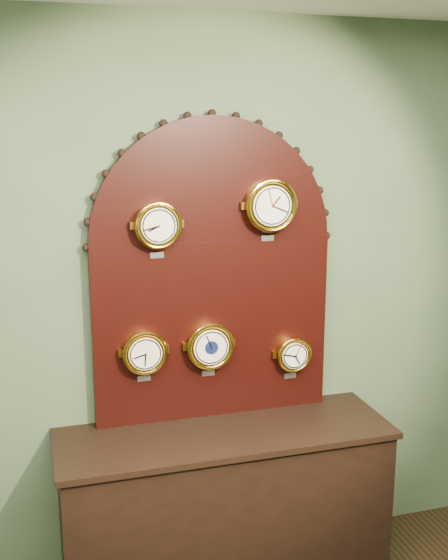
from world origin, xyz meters
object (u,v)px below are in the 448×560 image
object	(u,v)px
barometer	(210,346)
arabic_clock	(270,205)
display_board	(213,262)
tide_clock	(293,354)
roman_clock	(158,225)
hygrometer	(144,352)
shop_counter	(225,510)

from	to	relation	value
barometer	arabic_clock	bearing A→B (deg)	-0.08
display_board	arabic_clock	bearing A→B (deg)	-13.88
arabic_clock	tide_clock	size ratio (longest dim) A/B	1.32
roman_clock	barometer	bearing A→B (deg)	-0.12
hygrometer	roman_clock	bearing A→B (deg)	-0.11
shop_counter	roman_clock	distance (m)	1.47
roman_clock	shop_counter	bearing A→B (deg)	-28.58
roman_clock	tide_clock	world-z (taller)	roman_clock
roman_clock	arabic_clock	world-z (taller)	arabic_clock
display_board	hygrometer	world-z (taller)	display_board
barometer	tide_clock	distance (m)	0.45
display_board	roman_clock	xyz separation A→B (m)	(-0.28, -0.07, 0.20)
shop_counter	barometer	size ratio (longest dim) A/B	5.53
display_board	shop_counter	bearing A→B (deg)	-90.00
roman_clock	hygrometer	size ratio (longest dim) A/B	1.02
roman_clock	arabic_clock	bearing A→B (deg)	-0.09
shop_counter	barometer	distance (m)	0.83
barometer	hygrometer	bearing A→B (deg)	179.89
shop_counter	arabic_clock	size ratio (longest dim) A/B	5.14
shop_counter	hygrometer	size ratio (longest dim) A/B	5.94
shop_counter	tide_clock	world-z (taller)	tide_clock
roman_clock	display_board	bearing A→B (deg)	13.29
display_board	barometer	world-z (taller)	display_board
roman_clock	barometer	world-z (taller)	roman_clock
barometer	tide_clock	size ratio (longest dim) A/B	1.23
shop_counter	hygrometer	distance (m)	0.91
roman_clock	hygrometer	distance (m)	0.62
tide_clock	display_board	bearing A→B (deg)	170.93
shop_counter	tide_clock	xyz separation A→B (m)	(0.41, 0.15, 0.73)
arabic_clock	barometer	xyz separation A→B (m)	(-0.31, 0.00, -0.68)
display_board	roman_clock	distance (m)	0.35
barometer	display_board	bearing A→B (deg)	63.21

